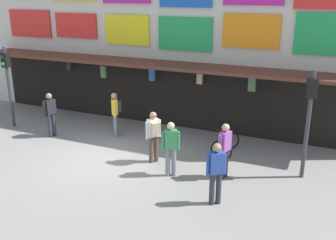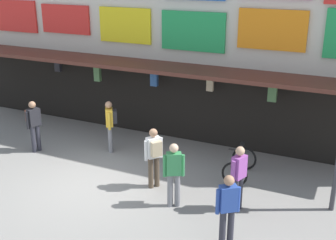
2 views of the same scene
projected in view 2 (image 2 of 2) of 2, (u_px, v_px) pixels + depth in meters
The scene contains 9 objects.
ground_plane at pixel (95, 183), 11.89m from camera, with size 80.00×80.00×0.00m, color gray.
shopfront at pixel (166, 19), 14.43m from camera, with size 18.00×2.60×8.00m.
bicycle_parked at pixel (240, 165), 12.04m from camera, with size 0.76×1.19×1.05m.
pedestrian_in_blue at pixel (228, 207), 8.90m from camera, with size 0.44×0.39×1.68m.
pedestrian_in_yellow at pixel (174, 170), 10.44m from camera, with size 0.48×0.46×1.68m.
pedestrian_in_white at pixel (110, 122), 13.57m from camera, with size 0.47×0.48×1.68m.
pedestrian_in_green at pixel (154, 154), 11.33m from camera, with size 0.47×0.48×1.68m.
pedestrian_in_red at pixel (34, 122), 13.59m from camera, with size 0.42×0.51×1.68m.
pedestrian_in_purple at pixel (239, 175), 10.27m from camera, with size 0.33×0.51×1.68m.
Camera 2 is at (6.30, -8.74, 5.68)m, focal length 46.08 mm.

